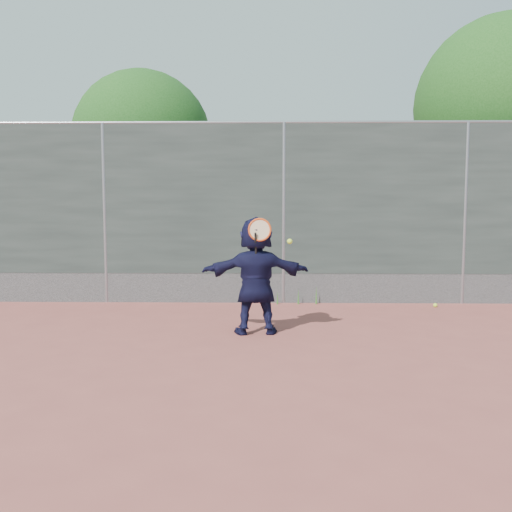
{
  "coord_description": "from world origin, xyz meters",
  "views": [
    {
      "loc": [
        -0.27,
        -6.02,
        1.74
      ],
      "look_at": [
        -0.42,
        1.29,
        1.01
      ],
      "focal_mm": 40.0,
      "sensor_mm": 36.0,
      "label": 1
    }
  ],
  "objects": [
    {
      "name": "fence",
      "position": [
        -0.0,
        3.5,
        1.58
      ],
      "size": [
        20.0,
        0.06,
        3.03
      ],
      "color": "#38423D",
      "rests_on": "ground"
    },
    {
      "name": "weed_clump",
      "position": [
        0.29,
        3.38,
        0.13
      ],
      "size": [
        0.68,
        0.07,
        0.3
      ],
      "color": "#387226",
      "rests_on": "ground"
    },
    {
      "name": "ground",
      "position": [
        0.0,
        0.0,
        0.0
      ],
      "size": [
        80.0,
        80.0,
        0.0
      ],
      "primitive_type": "plane",
      "color": "#9E4C42",
      "rests_on": "ground"
    },
    {
      "name": "tree_left",
      "position": [
        -2.85,
        6.55,
        2.94
      ],
      "size": [
        3.15,
        3.0,
        4.53
      ],
      "color": "#382314",
      "rests_on": "ground"
    },
    {
      "name": "ball_ground",
      "position": [
        2.45,
        3.14,
        0.03
      ],
      "size": [
        0.07,
        0.07,
        0.07
      ],
      "primitive_type": "sphere",
      "color": "#D1F636",
      "rests_on": "ground"
    },
    {
      "name": "player",
      "position": [
        -0.42,
        1.29,
        0.76
      ],
      "size": [
        1.44,
        0.57,
        1.52
      ],
      "primitive_type": "imported",
      "rotation": [
        0.0,
        0.0,
        3.23
      ],
      "color": "black",
      "rests_on": "ground"
    },
    {
      "name": "swing_action",
      "position": [
        -0.33,
        1.1,
        1.33
      ],
      "size": [
        0.56,
        0.15,
        0.51
      ],
      "color": "#E04815",
      "rests_on": "ground"
    }
  ]
}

